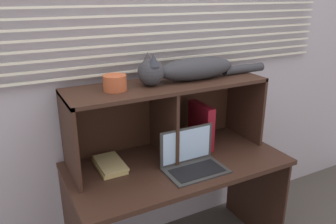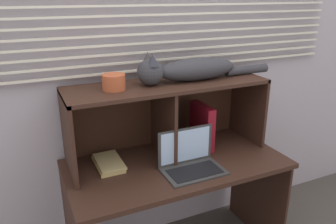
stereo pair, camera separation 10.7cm
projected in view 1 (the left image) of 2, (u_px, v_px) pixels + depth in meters
name	position (u px, v px, depth m)	size (l,w,h in m)	color
back_panel_with_blinds	(151.00, 68.00, 2.18)	(4.40, 0.08, 2.50)	#B1ABB9
desk	(177.00, 183.00, 2.10)	(1.33, 0.66, 0.74)	#362018
hutch_shelf_unit	(165.00, 104.00, 2.07)	(1.24, 0.39, 0.47)	#362018
cat	(189.00, 69.00, 2.03)	(0.92, 0.17, 0.19)	#333439
laptop	(192.00, 160.00, 1.95)	(0.35, 0.23, 0.23)	#353535
binder_upright	(201.00, 125.00, 2.21)	(0.06, 0.24, 0.29)	maroon
book_stack	(110.00, 165.00, 1.97)	(0.15, 0.26, 0.04)	tan
small_basket	(115.00, 83.00, 1.83)	(0.13, 0.13, 0.09)	#B65330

